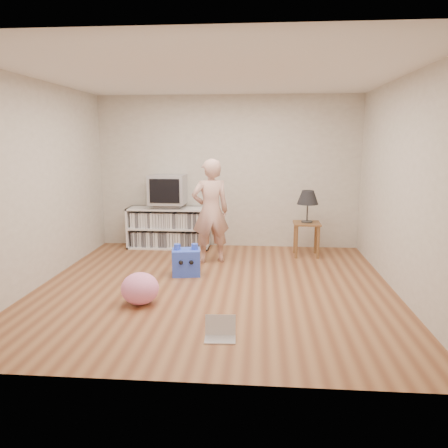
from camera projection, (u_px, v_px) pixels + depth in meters
name	position (u px, v px, depth m)	size (l,w,h in m)	color
ground	(215.00, 287.00, 5.58)	(4.50, 4.50, 0.00)	brown
walls	(214.00, 186.00, 5.34)	(4.52, 4.52, 2.60)	#BAB2A3
ceiling	(214.00, 74.00, 5.09)	(4.50, 4.50, 0.01)	white
media_unit	(169.00, 228.00, 7.59)	(1.40, 0.45, 0.70)	white
dvd_deck	(168.00, 206.00, 7.50)	(0.45, 0.35, 0.07)	gray
crt_tv	(168.00, 189.00, 7.45)	(0.60, 0.53, 0.50)	#97979B
side_table	(307.00, 231.00, 7.01)	(0.42, 0.42, 0.55)	brown
table_lamp	(308.00, 198.00, 6.91)	(0.34, 0.34, 0.52)	#333333
person	(211.00, 211.00, 6.59)	(0.58, 0.38, 1.58)	#D1A18F
laptop	(220.00, 332.00, 4.14)	(0.30, 0.25, 0.20)	silver
playing_cards	(216.00, 323.00, 4.47)	(0.07, 0.09, 0.02)	#4461B5
plush_blue	(186.00, 262.00, 6.05)	(0.43, 0.37, 0.44)	blue
plush_pink	(140.00, 289.00, 4.97)	(0.43, 0.43, 0.37)	pink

